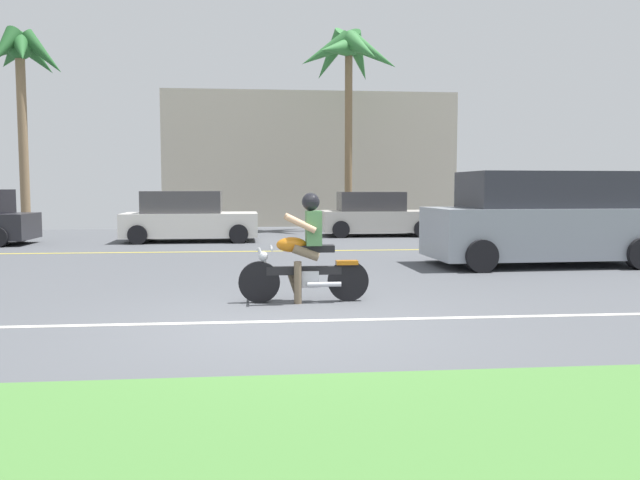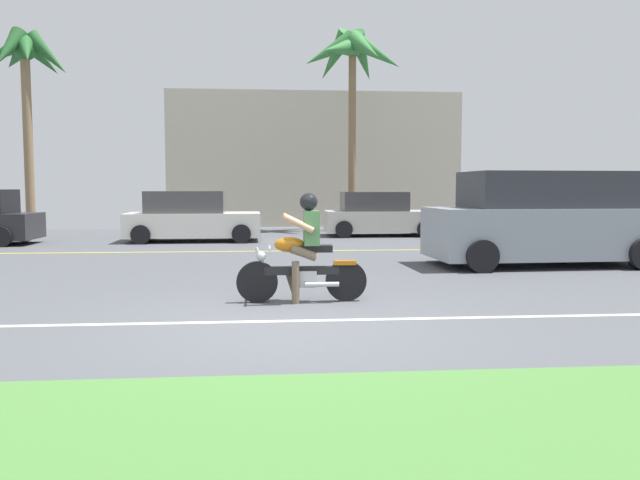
% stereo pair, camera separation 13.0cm
% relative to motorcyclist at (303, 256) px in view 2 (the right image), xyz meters
% --- Properties ---
extents(ground, '(56.00, 30.00, 0.04)m').
position_rel_motorcyclist_xyz_m(ground, '(-0.32, 1.50, -0.68)').
color(ground, '#4C4F54').
extents(lane_line_near, '(50.40, 0.12, 0.01)m').
position_rel_motorcyclist_xyz_m(lane_line_near, '(-0.32, -1.31, -0.65)').
color(lane_line_near, silver).
rests_on(lane_line_near, ground).
extents(lane_line_far, '(50.40, 0.12, 0.01)m').
position_rel_motorcyclist_xyz_m(lane_line_far, '(-0.32, 7.28, -0.65)').
color(lane_line_far, yellow).
rests_on(lane_line_far, ground).
extents(motorcyclist, '(1.86, 0.61, 1.56)m').
position_rel_motorcyclist_xyz_m(motorcyclist, '(0.00, 0.00, 0.00)').
color(motorcyclist, black).
rests_on(motorcyclist, ground).
extents(suv_nearby, '(4.87, 2.32, 1.96)m').
position_rel_motorcyclist_xyz_m(suv_nearby, '(5.27, 3.83, 0.29)').
color(suv_nearby, '#8C939E').
rests_on(suv_nearby, ground).
extents(parked_car_1, '(4.04, 2.11, 1.53)m').
position_rel_motorcyclist_xyz_m(parked_car_1, '(-2.76, 10.55, 0.06)').
color(parked_car_1, white).
rests_on(parked_car_1, ground).
extents(parked_car_2, '(3.76, 2.06, 1.49)m').
position_rel_motorcyclist_xyz_m(parked_car_2, '(3.30, 12.25, 0.04)').
color(parked_car_2, beige).
rests_on(parked_car_2, ground).
extents(parked_car_3, '(3.95, 2.16, 1.43)m').
position_rel_motorcyclist_xyz_m(parked_car_3, '(7.99, 10.64, 0.02)').
color(parked_car_3, silver).
rests_on(parked_car_3, ground).
extents(palm_tree_0, '(3.96, 3.69, 7.63)m').
position_rel_motorcyclist_xyz_m(palm_tree_0, '(2.71, 14.79, 5.74)').
color(palm_tree_0, brown).
rests_on(palm_tree_0, ground).
extents(palm_tree_1, '(3.32, 3.31, 7.21)m').
position_rel_motorcyclist_xyz_m(palm_tree_1, '(-9.00, 14.73, 5.32)').
color(palm_tree_1, '#846B4C').
rests_on(palm_tree_1, ground).
extents(building_far, '(12.39, 4.00, 5.65)m').
position_rel_motorcyclist_xyz_m(building_far, '(1.61, 19.50, 2.17)').
color(building_far, beige).
rests_on(building_far, ground).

